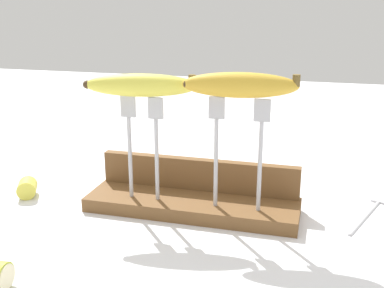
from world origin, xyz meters
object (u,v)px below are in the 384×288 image
object	(u,v)px
banana_raised_left	(141,85)
banana_chunk_near	(27,188)
fork_stand_left	(143,139)
banana_raised_right	(240,85)
fork_fallen_near	(373,208)
fork_stand_right	(238,144)

from	to	relation	value
banana_raised_left	banana_chunk_near	bearing A→B (deg)	-179.96
fork_stand_left	banana_raised_right	bearing A→B (deg)	-0.00
banana_raised_left	banana_raised_right	size ratio (longest dim) A/B	1.03
fork_fallen_near	fork_stand_right	bearing A→B (deg)	-154.46
banana_chunk_near	fork_stand_right	bearing A→B (deg)	0.02
fork_stand_right	banana_raised_right	size ratio (longest dim) A/B	1.00
banana_raised_right	fork_stand_left	bearing A→B (deg)	180.00
banana_raised_right	banana_chunk_near	bearing A→B (deg)	-179.98
fork_stand_right	banana_chunk_near	size ratio (longest dim) A/B	3.67
banana_raised_left	banana_chunk_near	distance (m)	0.31
fork_stand_left	banana_chunk_near	distance (m)	0.26
fork_fallen_near	banana_chunk_near	distance (m)	0.64
fork_stand_right	fork_stand_left	bearing A→B (deg)	180.00
fork_fallen_near	banana_chunk_near	xyz separation A→B (m)	(-0.63, -0.11, 0.01)
banana_raised_right	banana_chunk_near	xyz separation A→B (m)	(-0.40, -0.00, -0.21)
fork_stand_left	fork_fallen_near	distance (m)	0.43
fork_stand_left	fork_stand_right	size ratio (longest dim) A/B	0.96
fork_stand_left	banana_raised_left	xyz separation A→B (m)	(-0.00, -0.00, 0.09)
fork_stand_left	banana_chunk_near	world-z (taller)	fork_stand_left
fork_stand_right	banana_raised_right	distance (m)	0.10
banana_raised_right	fork_fallen_near	xyz separation A→B (m)	(0.23, 0.11, -0.23)
fork_stand_right	fork_fallen_near	xyz separation A→B (m)	(0.23, 0.11, -0.13)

